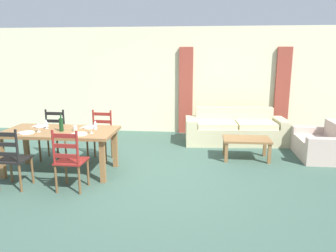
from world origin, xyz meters
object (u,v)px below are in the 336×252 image
Objects in this scene: wine_glass_far_right at (95,123)px; coffee_cup_primary at (75,128)px; wine_bottle at (61,124)px; wine_glass_far_left at (46,122)px; dining_chair_near_right at (70,160)px; dining_chair_far_left at (53,135)px; wine_glass_near_right at (91,127)px; couch at (235,130)px; dining_table at (60,135)px; armchair_upholstered at (323,145)px; dining_chair_far_right at (100,136)px; wine_glass_near_left at (38,125)px; dining_chair_near_left at (12,158)px; coffee_table at (246,142)px.

wine_glass_far_right is 1.79× the size of coffee_cup_primary.
wine_bottle is 0.39m from wine_glass_far_left.
dining_chair_near_right is 1.00× the size of dining_chair_far_left.
dining_chair_near_right and dining_chair_far_left have the same top height.
wine_glass_near_right is at bearing 76.82° from dining_chair_near_right.
wine_glass_near_right reaches higher than coffee_cup_primary.
couch is at bearing 39.49° from wine_glass_far_right.
wine_bottle reaches higher than wine_glass_far_right.
couch is (2.72, 3.02, -0.19)m from dining_chair_near_right.
dining_table is at bearing -179.60° from coffee_cup_primary.
dining_chair_far_left is 10.67× the size of coffee_cup_primary.
dining_chair_near_right is 4.81m from armchair_upholstered.
coffee_cup_primary is (-0.19, 0.74, 0.32)m from dining_chair_near_right.
dining_chair_far_right is 5.96× the size of wine_glass_far_left.
wine_bottle reaches higher than dining_chair_far_left.
wine_glass_far_right is at bearing 18.09° from wine_glass_near_left.
dining_chair_near_left is 0.73m from wine_glass_near_left.
dining_chair_far_right is 2.84m from coffee_table.
dining_chair_near_right is 0.41× the size of couch.
wine_glass_near_right is at bearing -16.11° from wine_glass_far_left.
dining_chair_far_left is 0.97m from wine_glass_near_left.
wine_glass_far_right is 0.34m from coffee_cup_primary.
wine_bottle is at bearing -116.03° from dining_chair_far_right.
dining_chair_near_right is 5.96× the size of wine_glass_near_right.
coffee_table is (2.82, 0.30, -0.12)m from dining_chair_far_right.
wine_glass_near_left is 0.59m from coffee_cup_primary.
wine_glass_near_left reaches higher than couch.
dining_chair_far_right is 3.04× the size of wine_bottle.
wine_bottle is 3.51× the size of coffee_cup_primary.
couch is at bearing 36.83° from wine_bottle.
armchair_upholstered is at bearing 16.14° from wine_bottle.
dining_chair_far_right is 1.07× the size of coffee_table.
wine_glass_near_right is 3.58m from couch.
coffee_cup_primary reaches higher than couch.
couch is 1.89m from armchair_upholstered.
dining_chair_near_right is 1.50m from dining_chair_far_right.
coffee_cup_primary is (-0.31, -0.14, -0.07)m from wine_glass_far_right.
wine_glass_far_right is at bearing 82.52° from dining_chair_near_right.
dining_chair_near_right and dining_chair_far_right have the same top height.
dining_chair_far_left is at bearing -156.87° from couch.
dining_chair_near_left is 10.67× the size of coffee_cup_primary.
wine_glass_near_left is at bearing -163.98° from armchair_upholstered.
dining_chair_far_left is 3.98m from couch.
wine_glass_far_left reaches higher than coffee_cup_primary.
dining_chair_near_left and dining_chair_far_right have the same top height.
coffee_cup_primary is at bearing 46.50° from dining_chair_near_left.
wine_glass_near_right and wine_glass_far_right have the same top height.
wine_glass_near_left is at bearing -153.70° from dining_table.
dining_chair_near_left is 0.96m from wine_glass_far_left.
dining_chair_near_left and dining_chair_near_right have the same top height.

